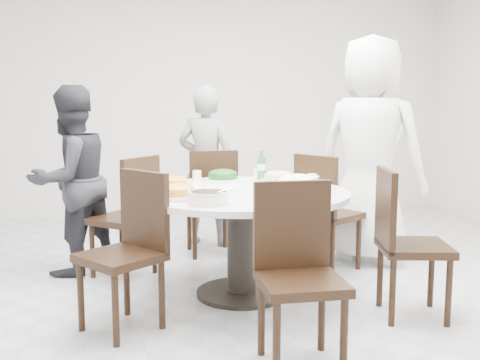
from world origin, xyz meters
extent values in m
cube|color=#B3B3B8|center=(0.00, 0.00, 0.00)|extent=(6.00, 6.00, 0.01)
cube|color=silver|center=(0.00, 3.00, 1.40)|extent=(6.00, 0.01, 2.80)
cylinder|color=white|center=(-0.14, -0.03, 0.38)|extent=(1.50, 1.50, 0.75)
cube|color=black|center=(0.68, 0.45, 0.47)|extent=(0.58, 0.58, 0.95)
cube|color=black|center=(-0.21, 1.11, 0.47)|extent=(0.44, 0.44, 0.95)
cube|color=black|center=(-0.97, 0.59, 0.47)|extent=(0.59, 0.59, 0.95)
cube|color=black|center=(-0.97, -0.50, 0.47)|extent=(0.59, 0.59, 0.95)
cube|color=black|center=(-0.05, -1.16, 0.47)|extent=(0.42, 0.42, 0.95)
cube|color=black|center=(0.86, -0.62, 0.47)|extent=(0.50, 0.50, 0.95)
imported|color=white|center=(1.10, 0.63, 0.96)|extent=(1.09, 1.09, 1.91)
imported|color=black|center=(-0.20, 1.46, 0.76)|extent=(0.65, 0.56, 1.51)
imported|color=black|center=(-1.37, 0.75, 0.75)|extent=(0.92, 0.91, 1.49)
cylinder|color=white|center=(-0.20, 0.44, 0.79)|extent=(0.29, 0.29, 0.07)
cylinder|color=white|center=(0.20, 0.29, 0.79)|extent=(0.28, 0.28, 0.07)
cylinder|color=white|center=(-0.60, 0.16, 0.78)|extent=(0.25, 0.25, 0.07)
cylinder|color=white|center=(0.32, -0.18, 0.78)|extent=(0.26, 0.26, 0.06)
cylinder|color=white|center=(-0.60, -0.27, 0.79)|extent=(0.28, 0.28, 0.07)
cylinder|color=silver|center=(0.12, -0.49, 0.81)|extent=(0.30, 0.30, 0.13)
cylinder|color=white|center=(-0.43, -0.48, 0.79)|extent=(0.25, 0.25, 0.08)
cylinder|color=#296732|center=(0.12, 0.50, 0.87)|extent=(0.07, 0.07, 0.23)
cylinder|color=white|center=(-0.15, 0.56, 0.79)|extent=(0.07, 0.07, 0.08)
camera|label=1|loc=(-0.87, -3.81, 1.37)|focal=42.00mm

